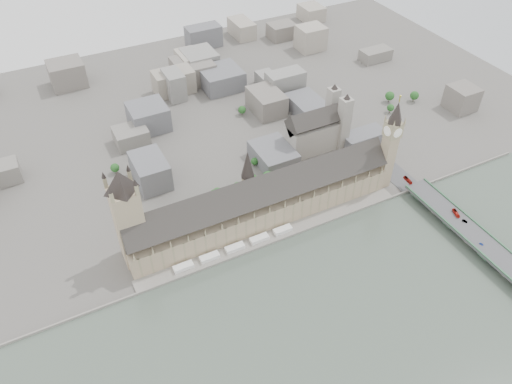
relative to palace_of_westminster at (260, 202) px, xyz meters
name	(u,v)px	position (x,y,z in m)	size (l,w,h in m)	color
ground	(270,232)	(0.00, -19.70, -22.71)	(900.00, 900.00, 0.00)	#595651
river_thames	(376,376)	(0.00, -184.70, -22.71)	(600.00, 600.00, 0.00)	#4F5D50
embankment_wall	(277,241)	(0.00, -34.70, -21.21)	(600.00, 1.50, 3.00)	slate
river_terrace	(274,236)	(0.00, -27.20, -21.71)	(270.00, 15.00, 2.00)	slate
terrace_tents	(235,248)	(-40.00, -26.70, -18.71)	(118.00, 7.00, 4.00)	white
palace_of_westminster	(260,202)	(0.00, 0.00, 0.00)	(265.00, 40.73, 55.44)	tan
elizabeth_tower	(391,139)	(138.00, -11.70, 35.38)	(17.00, 17.00, 107.50)	tan
victoria_tower	(127,213)	(-122.00, 6.30, 32.50)	(30.00, 30.00, 100.00)	tan
central_tower	(248,172)	(-10.00, 6.30, 35.21)	(13.00, 13.00, 48.00)	gray
westminster_bridge	(465,231)	(162.00, -107.20, -17.58)	(25.00, 325.00, 10.25)	#474749
bridge_parapets	(505,260)	(162.00, -151.70, -11.88)	(25.00, 235.00, 1.15)	#335E3F
westminster_abbey	(317,130)	(110.92, 75.30, 2.38)	(68.00, 36.00, 64.00)	#A09B90
city_skyline_inland	(178,96)	(0.00, 225.30, -3.71)	(720.00, 360.00, 38.00)	gray
park_trees	(234,192)	(-10.00, 40.30, -15.21)	(110.00, 30.00, 15.00)	#1E4A1A
red_bus_north	(408,180)	(156.30, -29.13, -10.79)	(2.80, 11.96, 3.33)	#9D1912
red_bus_south	(456,213)	(165.36, -88.83, -10.88)	(2.65, 11.33, 3.16)	red
car_blue	(481,244)	(157.75, -129.00, -11.82)	(1.51, 3.76, 1.28)	#1A3EAF
car_silver	(465,221)	(165.60, -100.34, -11.63)	(1.74, 5.00, 1.65)	gray
car_approach	(387,153)	(166.98, 18.67, -11.70)	(2.11, 5.20, 1.51)	gray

